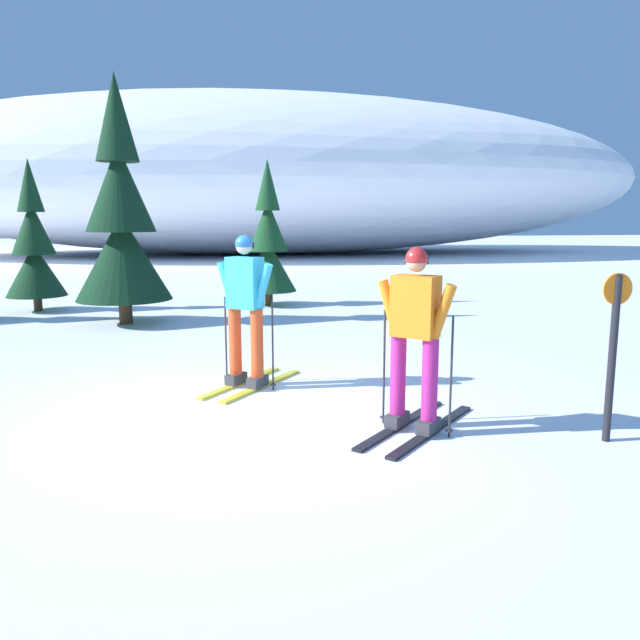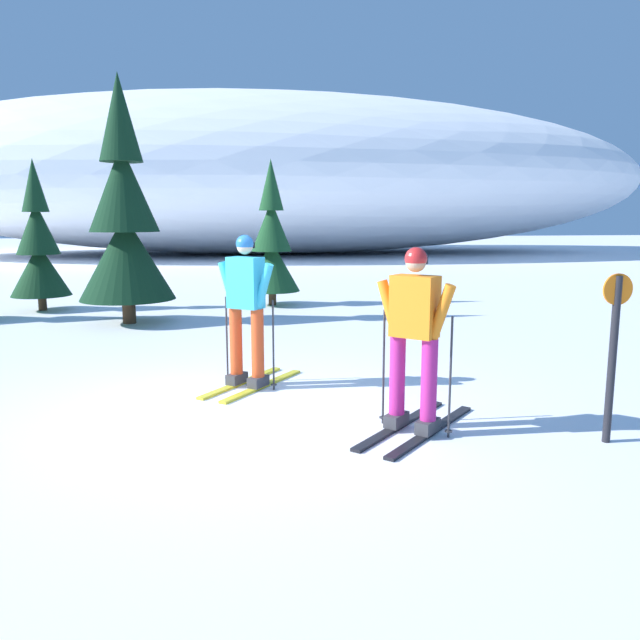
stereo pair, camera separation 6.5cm
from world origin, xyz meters
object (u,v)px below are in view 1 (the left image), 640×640
skier_orange_jacket (415,337)px  pine_tree_far_right (268,245)px  pine_tree_center_right (121,222)px  trail_marker_post (613,348)px  pine_tree_center_left (34,248)px  skier_cyan_jacket (246,309)px

skier_orange_jacket → pine_tree_far_right: 8.89m
pine_tree_center_right → trail_marker_post: bearing=-55.2°
pine_tree_center_left → pine_tree_far_right: bearing=-0.2°
skier_orange_jacket → pine_tree_center_right: size_ratio=0.38×
pine_tree_center_right → skier_orange_jacket: bearing=-63.0°
skier_orange_jacket → pine_tree_center_right: bearing=117.0°
skier_cyan_jacket → trail_marker_post: size_ratio=1.19×
pine_tree_center_right → skier_cyan_jacket: bearing=-68.0°
pine_tree_center_left → skier_orange_jacket: bearing=-57.9°
pine_tree_center_left → pine_tree_far_right: (5.06, -0.02, 0.03)m
skier_cyan_jacket → pine_tree_center_right: 5.46m
pine_tree_center_left → pine_tree_far_right: pine_tree_far_right is taller
skier_cyan_jacket → pine_tree_center_right: bearing=112.0°
pine_tree_center_right → pine_tree_far_right: 3.63m
skier_orange_jacket → skier_cyan_jacket: size_ratio=0.96×
skier_orange_jacket → pine_tree_center_left: size_ratio=0.54×
skier_orange_jacket → trail_marker_post: 1.75m
skier_orange_jacket → pine_tree_far_right: (-0.51, 8.86, 0.48)m
skier_orange_jacket → pine_tree_center_right: pine_tree_center_right is taller
pine_tree_center_left → pine_tree_center_right: pine_tree_center_right is taller
skier_orange_jacket → pine_tree_center_left: pine_tree_center_left is taller
pine_tree_far_right → skier_orange_jacket: bearing=-86.7°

